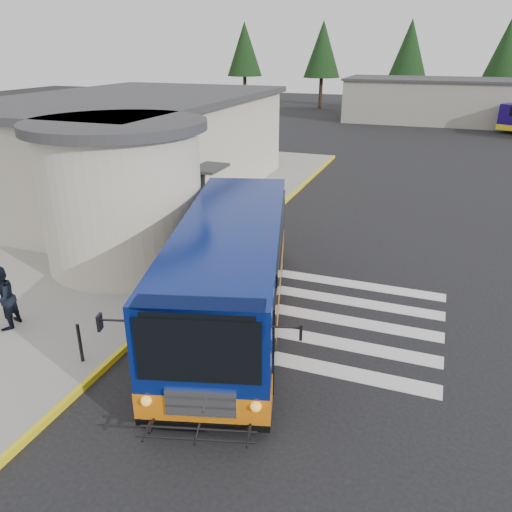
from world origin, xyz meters
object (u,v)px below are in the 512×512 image
(pedestrian_b, at_px, (2,298))
(transit_bus, at_px, (231,275))
(pedestrian_a, at_px, (132,255))
(bollard, at_px, (80,343))

(pedestrian_b, bearing_deg, transit_bus, 104.45)
(transit_bus, height_order, pedestrian_a, transit_bus)
(pedestrian_b, bearing_deg, pedestrian_a, 143.56)
(pedestrian_a, xyz_separation_m, bollard, (1.25, -4.19, -0.41))
(pedestrian_a, distance_m, pedestrian_b, 3.94)
(transit_bus, bearing_deg, pedestrian_b, -169.22)
(pedestrian_a, height_order, pedestrian_b, pedestrian_a)
(pedestrian_a, bearing_deg, bollard, 170.83)
(pedestrian_a, xyz_separation_m, pedestrian_b, (-1.63, -3.59, -0.05))
(transit_bus, bearing_deg, pedestrian_a, 150.61)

